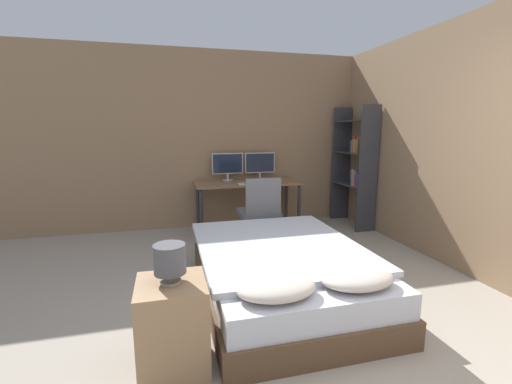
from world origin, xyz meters
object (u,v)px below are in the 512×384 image
object	(u,v)px
monitor_right	(260,164)
office_chair	(260,218)
bedside_lamp	(170,260)
desk	(247,187)
nightstand	(173,325)
computer_mouse	(269,182)
keyboard	(251,184)
monitor_left	(228,165)
bed	(282,272)
bookshelf	(357,161)

from	to	relation	value
monitor_right	office_chair	xyz separation A→B (m)	(-0.28, -1.02, -0.60)
bedside_lamp	desk	xyz separation A→B (m)	(1.17, 2.89, -0.08)
monitor_right	nightstand	bearing A→B (deg)	-114.54
monitor_right	computer_mouse	size ratio (longest dim) A/B	6.88
keyboard	computer_mouse	bearing A→B (deg)	0.00
monitor_right	keyboard	distance (m)	0.58
computer_mouse	bedside_lamp	bearing A→B (deg)	-118.48
monitor_right	computer_mouse	distance (m)	0.51
desk	monitor_right	xyz separation A→B (m)	(0.26, 0.23, 0.33)
nightstand	monitor_left	xyz separation A→B (m)	(0.91, 3.12, 0.69)
nightstand	monitor_left	size ratio (longest dim) A/B	1.22
keyboard	computer_mouse	distance (m)	0.28
monitor_left	computer_mouse	bearing A→B (deg)	-40.54
monitor_left	computer_mouse	distance (m)	0.74
office_chair	monitor_left	bearing A→B (deg)	103.26
nightstand	desk	size ratio (longest dim) A/B	0.38
nightstand	computer_mouse	distance (m)	3.07
monitor_left	office_chair	world-z (taller)	monitor_left
bed	keyboard	xyz separation A→B (m)	(0.18, 1.93, 0.51)
bed	keyboard	distance (m)	2.01
monitor_right	monitor_left	bearing A→B (deg)	180.00
monitor_right	computer_mouse	bearing A→B (deg)	-87.56
office_chair	keyboard	bearing A→B (deg)	88.09
bedside_lamp	keyboard	xyz separation A→B (m)	(1.17, 2.66, 0.01)
monitor_left	keyboard	xyz separation A→B (m)	(0.26, -0.46, -0.23)
bedside_lamp	office_chair	distance (m)	2.42
desk	bookshelf	size ratio (longest dim) A/B	0.83
nightstand	office_chair	size ratio (longest dim) A/B	0.63
monitor_right	bookshelf	bearing A→B (deg)	-17.98
bedside_lamp	bookshelf	xyz separation A→B (m)	(2.86, 2.66, 0.30)
bedside_lamp	computer_mouse	size ratio (longest dim) A/B	3.54
nightstand	keyboard	distance (m)	2.94
monitor_left	bedside_lamp	bearing A→B (deg)	-106.22
bed	desk	distance (m)	2.21
nightstand	monitor_left	world-z (taller)	monitor_left
computer_mouse	bookshelf	size ratio (longest dim) A/B	0.04
bookshelf	office_chair	bearing A→B (deg)	-162.12
bedside_lamp	office_chair	xyz separation A→B (m)	(1.15, 2.10, -0.35)
nightstand	office_chair	distance (m)	2.40
computer_mouse	bed	bearing A→B (deg)	-103.38
bed	desk	world-z (taller)	desk
monitor_left	office_chair	bearing A→B (deg)	-76.74
bed	office_chair	world-z (taller)	office_chair
monitor_left	bookshelf	bearing A→B (deg)	-13.42
computer_mouse	office_chair	world-z (taller)	office_chair
computer_mouse	monitor_left	bearing A→B (deg)	139.46
bed	desk	size ratio (longest dim) A/B	1.33
monitor_right	office_chair	world-z (taller)	monitor_right
bed	nightstand	world-z (taller)	nightstand
keyboard	desk	bearing A→B (deg)	90.00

